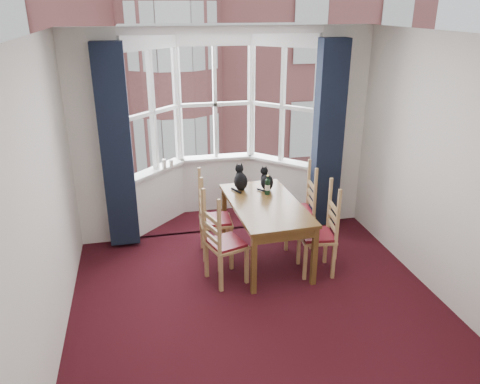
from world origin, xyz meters
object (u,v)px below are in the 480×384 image
object	(u,v)px
chair_right_near	(324,236)
cat_left	(241,180)
wine_bottle	(267,186)
chair_left_near	(219,246)
cat_right	(267,181)
candle_short	(171,163)
chair_left_far	(209,221)
chair_right_far	(304,211)
candle_tall	(164,164)
dining_table	(265,209)

from	to	relation	value
chair_right_near	cat_left	size ratio (longest dim) A/B	2.65
cat_left	wine_bottle	xyz separation A→B (m)	(0.30, -0.25, -0.02)
cat_left	chair_left_near	bearing A→B (deg)	-115.97
cat_right	wine_bottle	world-z (taller)	cat_right
chair_right_near	candle_short	world-z (taller)	candle_short
chair_left_far	cat_right	xyz separation A→B (m)	(0.81, 0.19, 0.42)
chair_left_near	chair_left_far	xyz separation A→B (m)	(-0.01, 0.68, 0.00)
chair_left_near	chair_right_far	world-z (taller)	same
cat_right	chair_right_near	bearing A→B (deg)	-61.61
chair_left_far	chair_right_near	world-z (taller)	same
candle_tall	dining_table	bearing A→B (deg)	-48.59
chair_left_near	chair_left_far	distance (m)	0.68
chair_left_near	cat_left	world-z (taller)	cat_left
chair_left_near	wine_bottle	distance (m)	1.11
candle_tall	chair_right_near	bearing A→B (deg)	-44.78
cat_left	candle_tall	size ratio (longest dim) A/B	2.58
candle_short	chair_right_far	bearing A→B (deg)	-32.16
chair_left_near	wine_bottle	xyz separation A→B (m)	(0.76, 0.70, 0.41)
cat_left	wine_bottle	world-z (taller)	cat_left
chair_left_near	chair_right_far	bearing A→B (deg)	29.14
wine_bottle	candle_tall	size ratio (longest dim) A/B	1.95
dining_table	candle_tall	xyz separation A→B (m)	(-1.14, 1.30, 0.25)
dining_table	wine_bottle	distance (m)	0.35
wine_bottle	candle_tall	distance (m)	1.61
chair_left_near	cat_right	distance (m)	1.25
chair_right_far	chair_left_near	bearing A→B (deg)	-150.86
cat_left	cat_right	world-z (taller)	cat_left
dining_table	candle_short	size ratio (longest dim) A/B	13.95
cat_left	candle_short	bearing A→B (deg)	136.21
candle_short	cat_right	bearing A→B (deg)	-37.02
candle_tall	chair_left_far	bearing A→B (deg)	-65.93
chair_right_far	cat_left	xyz separation A→B (m)	(-0.82, 0.24, 0.43)
wine_bottle	chair_right_far	bearing A→B (deg)	1.45
wine_bottle	chair_left_far	bearing A→B (deg)	-178.46
chair_right_far	wine_bottle	distance (m)	0.66
cat_right	wine_bottle	bearing A→B (deg)	-101.60
dining_table	cat_left	bearing A→B (deg)	111.06
chair_right_near	wine_bottle	xyz separation A→B (m)	(-0.52, 0.72, 0.41)
cat_left	cat_right	bearing A→B (deg)	-13.43
dining_table	chair_left_far	xyz separation A→B (m)	(-0.68, 0.25, -0.21)
chair_right_near	chair_right_far	distance (m)	0.73
wine_bottle	candle_short	bearing A→B (deg)	137.18
cat_left	chair_left_far	bearing A→B (deg)	-150.44
dining_table	candle_tall	bearing A→B (deg)	131.41
chair_right_near	candle_tall	size ratio (longest dim) A/B	6.84
dining_table	cat_right	world-z (taller)	cat_right
chair_left_far	chair_right_near	size ratio (longest dim) A/B	1.00
dining_table	chair_right_near	xyz separation A→B (m)	(0.61, -0.45, -0.21)
wine_bottle	candle_short	distance (m)	1.55
candle_tall	candle_short	bearing A→B (deg)	16.12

